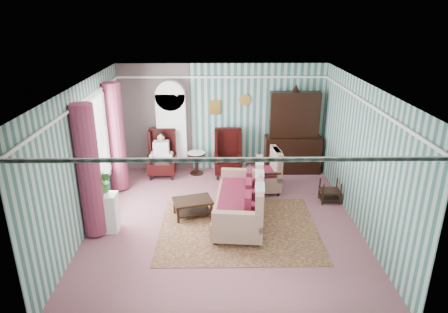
{
  "coord_description": "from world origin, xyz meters",
  "views": [
    {
      "loc": [
        -0.09,
        -7.41,
        4.26
      ],
      "look_at": [
        0.02,
        0.6,
        1.25
      ],
      "focal_mm": 32.0,
      "sensor_mm": 36.0,
      "label": 1
    }
  ],
  "objects_px": {
    "wingback_left": "(162,154)",
    "round_side_table": "(196,163)",
    "plant_stand": "(104,212)",
    "wingback_right": "(228,154)",
    "nest_table": "(330,191)",
    "seated_woman": "(162,155)",
    "sofa": "(239,198)",
    "dresser_hutch": "(294,130)",
    "bookcase": "(172,132)",
    "coffee_table": "(193,208)",
    "floral_armchair": "(263,171)"
  },
  "relations": [
    {
      "from": "dresser_hutch",
      "to": "wingback_right",
      "type": "distance_m",
      "value": 1.86
    },
    {
      "from": "nest_table",
      "to": "floral_armchair",
      "type": "distance_m",
      "value": 1.64
    },
    {
      "from": "bookcase",
      "to": "nest_table",
      "type": "xyz_separation_m",
      "value": [
        3.82,
        -1.94,
        -0.85
      ]
    },
    {
      "from": "dresser_hutch",
      "to": "round_side_table",
      "type": "distance_m",
      "value": 2.75
    },
    {
      "from": "seated_woman",
      "to": "plant_stand",
      "type": "distance_m",
      "value": 2.87
    },
    {
      "from": "wingback_right",
      "to": "nest_table",
      "type": "height_order",
      "value": "wingback_right"
    },
    {
      "from": "nest_table",
      "to": "sofa",
      "type": "distance_m",
      "value": 2.32
    },
    {
      "from": "dresser_hutch",
      "to": "nest_table",
      "type": "height_order",
      "value": "dresser_hutch"
    },
    {
      "from": "dresser_hutch",
      "to": "sofa",
      "type": "xyz_separation_m",
      "value": [
        -1.58,
        -2.65,
        -0.65
      ]
    },
    {
      "from": "bookcase",
      "to": "wingback_left",
      "type": "bearing_deg",
      "value": -122.66
    },
    {
      "from": "round_side_table",
      "to": "nest_table",
      "type": "relative_size",
      "value": 1.11
    },
    {
      "from": "plant_stand",
      "to": "coffee_table",
      "type": "relative_size",
      "value": 0.98
    },
    {
      "from": "round_side_table",
      "to": "dresser_hutch",
      "type": "bearing_deg",
      "value": 2.64
    },
    {
      "from": "floral_armchair",
      "to": "coffee_table",
      "type": "height_order",
      "value": "floral_armchair"
    },
    {
      "from": "seated_woman",
      "to": "sofa",
      "type": "distance_m",
      "value": 3.06
    },
    {
      "from": "wingback_left",
      "to": "plant_stand",
      "type": "relative_size",
      "value": 1.56
    },
    {
      "from": "bookcase",
      "to": "nest_table",
      "type": "bearing_deg",
      "value": -26.92
    },
    {
      "from": "nest_table",
      "to": "coffee_table",
      "type": "distance_m",
      "value": 3.2
    },
    {
      "from": "plant_stand",
      "to": "round_side_table",
      "type": "bearing_deg",
      "value": 59.62
    },
    {
      "from": "wingback_right",
      "to": "sofa",
      "type": "height_order",
      "value": "wingback_right"
    },
    {
      "from": "wingback_left",
      "to": "nest_table",
      "type": "relative_size",
      "value": 2.31
    },
    {
      "from": "dresser_hutch",
      "to": "floral_armchair",
      "type": "height_order",
      "value": "dresser_hutch"
    },
    {
      "from": "bookcase",
      "to": "floral_armchair",
      "type": "relative_size",
      "value": 2.13
    },
    {
      "from": "wingback_right",
      "to": "sofa",
      "type": "relative_size",
      "value": 0.56
    },
    {
      "from": "nest_table",
      "to": "coffee_table",
      "type": "xyz_separation_m",
      "value": [
        -3.13,
        -0.65,
        -0.07
      ]
    },
    {
      "from": "floral_armchair",
      "to": "dresser_hutch",
      "type": "bearing_deg",
      "value": -44.02
    },
    {
      "from": "bookcase",
      "to": "sofa",
      "type": "bearing_deg",
      "value": -58.89
    },
    {
      "from": "nest_table",
      "to": "wingback_right",
      "type": "bearing_deg",
      "value": 146.25
    },
    {
      "from": "floral_armchair",
      "to": "wingback_right",
      "type": "bearing_deg",
      "value": 34.07
    },
    {
      "from": "sofa",
      "to": "coffee_table",
      "type": "height_order",
      "value": "sofa"
    },
    {
      "from": "wingback_right",
      "to": "bookcase",
      "type": "bearing_deg",
      "value": 165.43
    },
    {
      "from": "nest_table",
      "to": "plant_stand",
      "type": "distance_m",
      "value": 5.02
    },
    {
      "from": "wingback_left",
      "to": "coffee_table",
      "type": "height_order",
      "value": "wingback_left"
    },
    {
      "from": "wingback_left",
      "to": "wingback_right",
      "type": "relative_size",
      "value": 1.0
    },
    {
      "from": "bookcase",
      "to": "plant_stand",
      "type": "relative_size",
      "value": 2.8
    },
    {
      "from": "sofa",
      "to": "bookcase",
      "type": "bearing_deg",
      "value": 36.5
    },
    {
      "from": "bookcase",
      "to": "plant_stand",
      "type": "height_order",
      "value": "bookcase"
    },
    {
      "from": "seated_woman",
      "to": "sofa",
      "type": "bearing_deg",
      "value": -51.08
    },
    {
      "from": "dresser_hutch",
      "to": "round_side_table",
      "type": "bearing_deg",
      "value": -177.36
    },
    {
      "from": "round_side_table",
      "to": "plant_stand",
      "type": "bearing_deg",
      "value": -120.38
    },
    {
      "from": "wingback_left",
      "to": "nest_table",
      "type": "xyz_separation_m",
      "value": [
        4.07,
        -1.55,
        -0.35
      ]
    },
    {
      "from": "wingback_left",
      "to": "round_side_table",
      "type": "bearing_deg",
      "value": 9.46
    },
    {
      "from": "seated_woman",
      "to": "round_side_table",
      "type": "xyz_separation_m",
      "value": [
        0.9,
        0.15,
        -0.29
      ]
    },
    {
      "from": "wingback_left",
      "to": "nest_table",
      "type": "height_order",
      "value": "wingback_left"
    },
    {
      "from": "wingback_left",
      "to": "round_side_table",
      "type": "height_order",
      "value": "wingback_left"
    },
    {
      "from": "nest_table",
      "to": "plant_stand",
      "type": "relative_size",
      "value": 0.68
    },
    {
      "from": "bookcase",
      "to": "nest_table",
      "type": "distance_m",
      "value": 4.37
    },
    {
      "from": "dresser_hutch",
      "to": "sofa",
      "type": "relative_size",
      "value": 1.06
    },
    {
      "from": "round_side_table",
      "to": "plant_stand",
      "type": "relative_size",
      "value": 0.75
    },
    {
      "from": "plant_stand",
      "to": "floral_armchair",
      "type": "bearing_deg",
      "value": 28.15
    }
  ]
}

